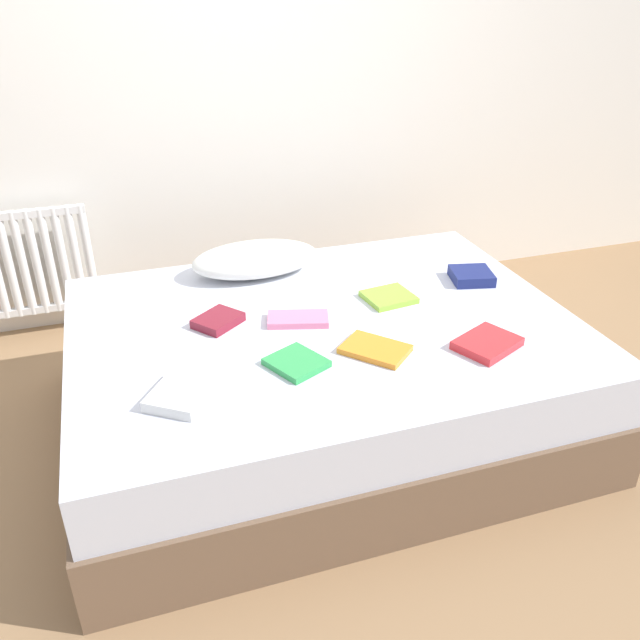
% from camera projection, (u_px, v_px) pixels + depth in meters
% --- Properties ---
extents(ground_plane, '(8.00, 8.00, 0.00)m').
position_uv_depth(ground_plane, '(324.00, 422.00, 2.83)').
color(ground_plane, '#93704C').
extents(back_wall, '(6.00, 0.10, 2.80)m').
position_uv_depth(back_wall, '(239.00, 43.00, 3.29)').
color(back_wall, silver).
rests_on(back_wall, ground).
extents(bed, '(2.00, 1.50, 0.50)m').
position_uv_depth(bed, '(324.00, 375.00, 2.71)').
color(bed, brown).
rests_on(bed, ground).
extents(radiator, '(0.55, 0.04, 0.56)m').
position_uv_depth(radiator, '(36.00, 263.00, 3.32)').
color(radiator, white).
rests_on(radiator, ground).
extents(pillow, '(0.58, 0.30, 0.14)m').
position_uv_depth(pillow, '(255.00, 259.00, 2.96)').
color(pillow, white).
rests_on(pillow, bed).
extents(textbook_orange, '(0.28, 0.28, 0.02)m').
position_uv_depth(textbook_orange, '(375.00, 349.00, 2.38)').
color(textbook_orange, orange).
rests_on(textbook_orange, bed).
extents(textbook_lime, '(0.22, 0.20, 0.02)m').
position_uv_depth(textbook_lime, '(389.00, 297.00, 2.76)').
color(textbook_lime, '#8CC638').
rests_on(textbook_lime, bed).
extents(textbook_maroon, '(0.22, 0.22, 0.04)m').
position_uv_depth(textbook_maroon, '(218.00, 320.00, 2.56)').
color(textbook_maroon, maroon).
rests_on(textbook_maroon, bed).
extents(textbook_pink, '(0.26, 0.18, 0.03)m').
position_uv_depth(textbook_pink, '(298.00, 319.00, 2.58)').
color(textbook_pink, pink).
rests_on(textbook_pink, bed).
extents(textbook_red, '(0.28, 0.25, 0.03)m').
position_uv_depth(textbook_red, '(487.00, 343.00, 2.41)').
color(textbook_red, red).
rests_on(textbook_red, bed).
extents(textbook_white, '(0.26, 0.27, 0.04)m').
position_uv_depth(textbook_white, '(181.00, 394.00, 2.12)').
color(textbook_white, white).
rests_on(textbook_white, bed).
extents(textbook_green, '(0.23, 0.24, 0.02)m').
position_uv_depth(textbook_green, '(296.00, 363.00, 2.30)').
color(textbook_green, green).
rests_on(textbook_green, bed).
extents(textbook_navy, '(0.21, 0.20, 0.05)m').
position_uv_depth(textbook_navy, '(471.00, 276.00, 2.91)').
color(textbook_navy, navy).
rests_on(textbook_navy, bed).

